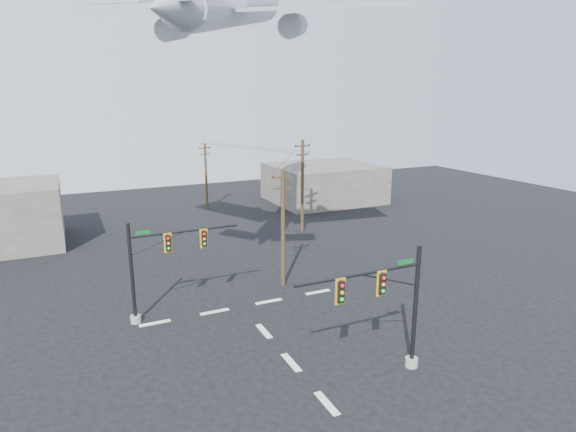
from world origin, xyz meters
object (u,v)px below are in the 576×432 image
utility_pole_b (302,184)px  utility_pole_c (206,175)px  utility_pole_a (283,226)px  signal_mast_near (392,308)px  signal_mast_far (157,266)px  airliner (232,7)px

utility_pole_b → utility_pole_c: utility_pole_b is taller
utility_pole_a → utility_pole_c: (1.69, 27.42, -0.33)m
signal_mast_near → utility_pole_c: 40.90m
signal_mast_near → utility_pole_b: bearing=72.9°
utility_pole_a → utility_pole_b: bearing=53.7°
utility_pole_a → signal_mast_near: bearing=-94.1°
signal_mast_far → utility_pole_c: utility_pole_c is taller
signal_mast_near → utility_pole_a: utility_pole_a is taller
utility_pole_a → utility_pole_c: size_ratio=1.08×
signal_mast_near → utility_pole_b: (8.18, 26.56, 1.41)m
signal_mast_far → utility_pole_a: 9.92m
signal_mast_near → signal_mast_far: bearing=129.7°
signal_mast_near → airliner: size_ratio=0.32×
signal_mast_far → utility_pole_a: utility_pole_a is taller
utility_pole_b → signal_mast_far: bearing=-151.4°
signal_mast_near → airliner: 23.55m
airliner → signal_mast_far: bearing=159.7°
signal_mast_near → signal_mast_far: size_ratio=1.01×
utility_pole_c → airliner: bearing=-118.2°
signal_mast_near → utility_pole_a: 13.48m
utility_pole_c → airliner: airliner is taller
signal_mast_near → signal_mast_far: 15.25m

